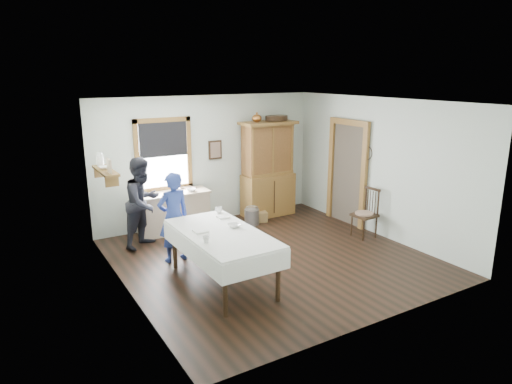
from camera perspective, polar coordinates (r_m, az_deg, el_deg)
room at (r=7.66m, az=1.99°, el=1.10°), size 5.01×5.01×2.70m
window at (r=9.36m, az=-11.49°, el=5.09°), size 1.18×0.07×1.48m
doorway at (r=9.83m, az=11.37°, el=2.76°), size 0.09×1.14×2.22m
wall_shelf at (r=8.12m, az=-18.37°, el=2.75°), size 0.24×1.00×0.44m
framed_picture at (r=9.80m, az=-5.10°, el=5.26°), size 0.30×0.04×0.40m
rug_beater at (r=9.34m, az=13.78°, el=5.48°), size 0.01×0.27×0.27m
work_counter at (r=9.39m, az=-10.23°, el=-2.48°), size 1.46×0.58×0.83m
china_hutch at (r=10.18m, az=1.52°, el=2.87°), size 1.25×0.60×2.12m
dining_table at (r=7.04m, az=-4.24°, el=-8.20°), size 1.12×2.10×0.83m
spindle_chair at (r=9.18m, az=13.42°, el=-2.55°), size 0.49×0.49×0.98m
pail at (r=9.74m, az=-0.52°, el=-3.12°), size 0.38×0.38×0.34m
wicker_basket at (r=9.94m, az=0.31°, el=-3.11°), size 0.42×0.35×0.21m
woman_blue at (r=7.87m, az=-10.25°, el=-3.52°), size 0.56×0.40×1.44m
figure_dark at (r=8.64m, az=-13.91°, el=-1.67°), size 0.96×0.91×1.56m
table_cup_a at (r=7.81m, az=-4.68°, el=-2.23°), size 0.16×0.16×0.10m
table_cup_b at (r=6.48m, az=-6.25°, el=-5.92°), size 0.12×0.12×0.09m
table_bowl at (r=7.08m, az=-2.77°, el=-4.19°), size 0.25×0.25×0.06m
counter_book at (r=9.46m, az=-8.86°, el=0.39°), size 0.28×0.30×0.02m
counter_bowl at (r=9.27m, az=-8.10°, el=0.25°), size 0.25×0.25×0.06m
shelf_bowl at (r=8.13m, az=-18.41°, el=2.93°), size 0.22×0.22×0.05m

